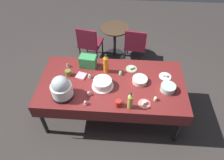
% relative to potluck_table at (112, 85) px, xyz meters
% --- Properties ---
extents(ground, '(9.00, 9.00, 0.00)m').
position_rel_potluck_table_xyz_m(ground, '(0.00, 0.00, -0.69)').
color(ground, '#383330').
extents(potluck_table, '(2.20, 1.10, 0.75)m').
position_rel_potluck_table_xyz_m(potluck_table, '(0.00, 0.00, 0.00)').
color(potluck_table, maroon).
rests_on(potluck_table, ground).
extents(frosted_layer_cake, '(0.32, 0.32, 0.12)m').
position_rel_potluck_table_xyz_m(frosted_layer_cake, '(-0.13, -0.08, 0.12)').
color(frosted_layer_cake, silver).
rests_on(frosted_layer_cake, potluck_table).
extents(slow_cooker, '(0.31, 0.31, 0.35)m').
position_rel_potluck_table_xyz_m(slow_cooker, '(-0.67, -0.31, 0.22)').
color(slow_cooker, black).
rests_on(slow_cooker, potluck_table).
extents(glass_salad_bowl, '(0.22, 0.22, 0.09)m').
position_rel_potluck_table_xyz_m(glass_salad_bowl, '(0.81, -0.10, 0.11)').
color(glass_salad_bowl, '#B2C6BC').
rests_on(glass_salad_bowl, potluck_table).
extents(ceramic_snack_bowl, '(0.23, 0.23, 0.07)m').
position_rel_potluck_table_xyz_m(ceramic_snack_bowl, '(0.42, 0.04, 0.10)').
color(ceramic_snack_bowl, silver).
rests_on(ceramic_snack_bowl, potluck_table).
extents(dessert_plate_coral, '(0.17, 0.17, 0.06)m').
position_rel_potluck_table_xyz_m(dessert_plate_coral, '(0.47, -0.38, 0.08)').
color(dessert_plate_coral, '#E07266').
rests_on(dessert_plate_coral, potluck_table).
extents(dessert_plate_sage, '(0.18, 0.18, 0.04)m').
position_rel_potluck_table_xyz_m(dessert_plate_sage, '(0.29, 0.32, 0.07)').
color(dessert_plate_sage, '#8CA87F').
rests_on(dessert_plate_sage, potluck_table).
extents(dessert_plate_white, '(0.19, 0.19, 0.04)m').
position_rel_potluck_table_xyz_m(dessert_plate_white, '(0.81, 0.18, 0.07)').
color(dessert_plate_white, white).
rests_on(dessert_plate_white, potluck_table).
extents(cupcake_berry, '(0.05, 0.05, 0.07)m').
position_rel_potluck_table_xyz_m(cupcake_berry, '(0.62, -0.30, 0.09)').
color(cupcake_berry, beige).
rests_on(cupcake_berry, potluck_table).
extents(cupcake_vanilla, '(0.05, 0.05, 0.07)m').
position_rel_potluck_table_xyz_m(cupcake_vanilla, '(-0.35, 0.08, 0.09)').
color(cupcake_vanilla, beige).
rests_on(cupcake_vanilla, potluck_table).
extents(cupcake_mint, '(0.05, 0.05, 0.07)m').
position_rel_potluck_table_xyz_m(cupcake_mint, '(-0.74, 0.31, 0.09)').
color(cupcake_mint, beige).
rests_on(cupcake_mint, potluck_table).
extents(cupcake_lemon, '(0.05, 0.05, 0.07)m').
position_rel_potluck_table_xyz_m(cupcake_lemon, '(0.12, 0.18, 0.09)').
color(cupcake_lemon, beige).
rests_on(cupcake_lemon, potluck_table).
extents(cupcake_cocoa, '(0.05, 0.05, 0.07)m').
position_rel_potluck_table_xyz_m(cupcake_cocoa, '(-0.33, -0.44, 0.09)').
color(cupcake_cocoa, beige).
rests_on(cupcake_cocoa, potluck_table).
extents(cupcake_rose, '(0.05, 0.05, 0.07)m').
position_rel_potluck_table_xyz_m(cupcake_rose, '(-0.31, -0.27, 0.09)').
color(cupcake_rose, beige).
rests_on(cupcake_rose, potluck_table).
extents(soda_bottle_ginger_ale, '(0.07, 0.07, 0.29)m').
position_rel_potluck_table_xyz_m(soda_bottle_ginger_ale, '(0.27, -0.44, 0.19)').
color(soda_bottle_ginger_ale, gold).
rests_on(soda_bottle_ginger_ale, potluck_table).
extents(soda_bottle_orange_juice, '(0.08, 0.08, 0.33)m').
position_rel_potluck_table_xyz_m(soda_bottle_orange_juice, '(-0.11, 0.24, 0.22)').
color(soda_bottle_orange_juice, orange).
rests_on(soda_bottle_orange_juice, potluck_table).
extents(coffee_mug_red, '(0.13, 0.08, 0.10)m').
position_rel_potluck_table_xyz_m(coffee_mug_red, '(0.12, -0.43, 0.11)').
color(coffee_mug_red, '#B2231E').
rests_on(coffee_mug_red, potluck_table).
extents(coffee_mug_olive, '(0.13, 0.09, 0.09)m').
position_rel_potluck_table_xyz_m(coffee_mug_olive, '(-0.69, 0.12, 0.11)').
color(coffee_mug_olive, olive).
rests_on(coffee_mug_olive, potluck_table).
extents(soda_carton, '(0.28, 0.19, 0.20)m').
position_rel_potluck_table_xyz_m(soda_carton, '(-0.41, 0.34, 0.16)').
color(soda_carton, '#338C4C').
rests_on(soda_carton, potluck_table).
extents(paper_napkin_stack, '(0.17, 0.17, 0.02)m').
position_rel_potluck_table_xyz_m(paper_napkin_stack, '(-0.49, 0.10, 0.07)').
color(paper_napkin_stack, pink).
rests_on(paper_napkin_stack, potluck_table).
extents(maroon_chair_left, '(0.52, 0.52, 0.85)m').
position_rel_potluck_table_xyz_m(maroon_chair_left, '(-0.57, 1.38, -0.20)').
color(maroon_chair_left, maroon).
rests_on(maroon_chair_left, ground).
extents(maroon_chair_right, '(0.50, 0.50, 0.85)m').
position_rel_potluck_table_xyz_m(maroon_chair_right, '(0.39, 1.38, -0.20)').
color(maroon_chair_right, maroon).
rests_on(maroon_chair_right, ground).
extents(round_cafe_table, '(0.60, 0.60, 0.72)m').
position_rel_potluck_table_xyz_m(round_cafe_table, '(-0.05, 1.60, -0.19)').
color(round_cafe_table, '#473323').
rests_on(round_cafe_table, ground).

